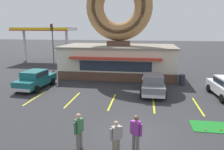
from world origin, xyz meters
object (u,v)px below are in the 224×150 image
Objects in this scene: golf_ball at (216,126)px; pedestrian_blue_sweater_man at (116,137)px; pedestrian_hooded_kid at (79,130)px; traffic_light_pole at (52,39)px; car_teal at (35,79)px; car_grey at (153,83)px; trash_bin at (182,80)px; pedestrian_leather_jacket_man at (136,132)px.

golf_ball is 0.03× the size of pedestrian_blue_sweater_man.
traffic_light_pole is at bearing 116.17° from pedestrian_hooded_kid.
car_grey is at bearing -0.12° from car_teal.
traffic_light_pole reaches higher than pedestrian_blue_sweater_man.
car_teal reaches higher than golf_ball.
pedestrian_hooded_kid is 0.29× the size of traffic_light_pole.
car_grey is 9.43m from pedestrian_blue_sweater_man.
pedestrian_hooded_kid is at bearing 171.92° from pedestrian_blue_sweater_man.
traffic_light_pole reaches higher than trash_bin.
pedestrian_blue_sweater_man is 0.93× the size of pedestrian_hooded_kid.
trash_bin reaches higher than golf_ball.
pedestrian_blue_sweater_man is (-1.77, -9.26, -0.01)m from car_grey.
pedestrian_hooded_kid reaches higher than trash_bin.
car_grey is 2.70× the size of pedestrian_hooded_kid.
pedestrian_leather_jacket_man is 0.29× the size of traffic_light_pole.
car_teal and car_grey have the same top height.
golf_ball is 6.24m from pedestrian_blue_sweater_man.
car_grey reaches higher than golf_ball.
trash_bin is at bearing 72.67° from pedestrian_leather_jacket_man.
pedestrian_hooded_kid is 13.68m from trash_bin.
pedestrian_leather_jacket_man is at bearing -96.26° from car_grey.
golf_ball is at bearing -60.03° from car_grey.
golf_ball is 6.61m from car_grey.
pedestrian_hooded_kid is at bearing -63.83° from traffic_light_pole.
car_grey reaches higher than trash_bin.
car_teal is at bearing 132.40° from pedestrian_blue_sweater_man.
trash_bin is 18.37m from traffic_light_pole.
trash_bin is (13.02, 3.13, -0.37)m from car_teal.
pedestrian_leather_jacket_man is at bearing -58.26° from traffic_light_pole.
car_teal is 10.25m from car_grey.
pedestrian_blue_sweater_man is at bearing -8.08° from pedestrian_hooded_kid.
traffic_light_pole reaches higher than pedestrian_hooded_kid.
pedestrian_blue_sweater_man reaches higher than golf_ball.
pedestrian_hooded_kid is at bearing -153.58° from golf_ball.
pedestrian_hooded_kid is at bearing -53.08° from car_teal.
car_teal is 0.81× the size of traffic_light_pole.
traffic_light_pole is at bearing 121.74° from pedestrian_leather_jacket_man.
pedestrian_hooded_kid reaches higher than car_grey.
car_grey is at bearing -39.97° from traffic_light_pole.
pedestrian_leather_jacket_man is at bearing -143.12° from golf_ball.
pedestrian_blue_sweater_man is at bearing -153.73° from pedestrian_leather_jacket_man.
traffic_light_pole reaches higher than car_grey.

